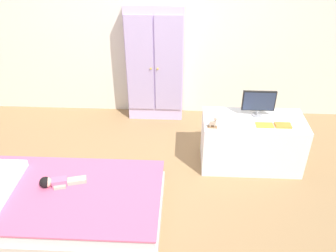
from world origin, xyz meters
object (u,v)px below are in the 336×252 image
doll (54,182)px  book_orange (283,125)px  wardrobe (155,64)px  book_yellow (265,125)px  tv_stand (251,142)px  rocking_horse_toy (213,123)px  bed (68,203)px  tv_monitor (259,102)px

doll → book_orange: size_ratio=2.59×
wardrobe → book_yellow: (1.12, -1.04, -0.16)m
doll → tv_stand: (1.79, 0.71, -0.01)m
wardrobe → rocking_horse_toy: wardrobe is taller
rocking_horse_toy → doll: bearing=-158.4°
rocking_horse_toy → book_orange: (0.66, 0.06, -0.04)m
bed → book_yellow: 1.92m
tv_monitor → rocking_horse_toy: (-0.45, -0.24, -0.10)m
doll → book_orange: bearing=16.4°
doll → book_orange: book_orange is taller
tv_stand → book_yellow: 0.30m
rocking_horse_toy → book_orange: bearing=4.9°
doll → tv_monitor: 2.02m
bed → wardrobe: (0.63, 1.73, 0.58)m
tv_stand → doll: bearing=-158.5°
bed → book_yellow: (1.75, 0.69, 0.42)m
bed → book_orange: book_orange is taller
tv_stand → book_yellow: bearing=-55.2°
doll → book_yellow: (1.86, 0.60, 0.26)m
book_yellow → wardrobe: bearing=137.1°
bed → wardrobe: 1.93m
book_yellow → bed: bearing=-158.5°
rocking_horse_toy → book_orange: 0.66m
bed → wardrobe: wardrobe is taller
tv_monitor → book_orange: (0.22, -0.19, -0.14)m
doll → rocking_horse_toy: rocking_horse_toy is taller
book_yellow → tv_stand: bearing=124.8°
bed → rocking_horse_toy: rocking_horse_toy is taller
wardrobe → rocking_horse_toy: size_ratio=12.75×
bed → wardrobe: bearing=70.0°
doll → book_yellow: book_yellow is taller
tv_stand → tv_monitor: tv_monitor is taller
wardrobe → tv_monitor: wardrobe is taller
rocking_horse_toy → book_yellow: bearing=6.6°
tv_stand → rocking_horse_toy: rocking_horse_toy is taller
bed → doll: size_ratio=4.18×
tv_monitor → rocking_horse_toy: 0.52m
tv_stand → book_orange: bearing=-23.5°
doll → book_yellow: bearing=17.8°
tv_stand → rocking_horse_toy: (-0.41, -0.16, 0.32)m
tv_stand → tv_monitor: 0.43m
book_yellow → book_orange: bearing=0.0°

